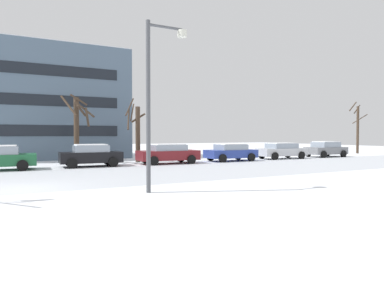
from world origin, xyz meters
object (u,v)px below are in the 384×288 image
(parked_car_black, at_px, (91,155))
(parked_car_gray, at_px, (326,149))
(parked_car_maroon, at_px, (168,153))
(parked_car_silver, at_px, (282,150))
(street_lamp, at_px, (155,90))
(parked_car_blue, at_px, (231,152))

(parked_car_black, xyz_separation_m, parked_car_gray, (21.76, -0.13, -0.01))
(parked_car_gray, bearing_deg, parked_car_maroon, -179.62)
(parked_car_black, relative_size, parked_car_gray, 1.00)
(parked_car_maroon, bearing_deg, parked_car_silver, 0.65)
(street_lamp, relative_size, parked_car_blue, 1.51)
(parked_car_maroon, height_order, parked_car_gray, parked_car_gray)
(street_lamp, xyz_separation_m, parked_car_gray, (21.59, 11.21, -3.00))
(street_lamp, height_order, parked_car_gray, street_lamp)
(street_lamp, distance_m, parked_car_silver, 19.90)
(street_lamp, relative_size, parked_car_maroon, 1.40)
(parked_car_silver, bearing_deg, street_lamp, -145.20)
(parked_car_black, xyz_separation_m, parked_car_blue, (10.88, -0.26, -0.04))
(street_lamp, bearing_deg, parked_car_silver, 34.80)
(parked_car_blue, relative_size, parked_car_gray, 1.03)
(parked_car_maroon, bearing_deg, street_lamp, -115.41)
(street_lamp, relative_size, parked_car_gray, 1.56)
(parked_car_maroon, distance_m, parked_car_gray, 16.32)
(parked_car_blue, bearing_deg, parked_car_maroon, 179.74)
(parked_car_black, relative_size, parked_car_silver, 0.87)
(parked_car_blue, distance_m, parked_car_silver, 5.44)
(parked_car_maroon, relative_size, parked_car_gray, 1.11)
(parked_car_blue, height_order, parked_car_silver, parked_car_silver)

